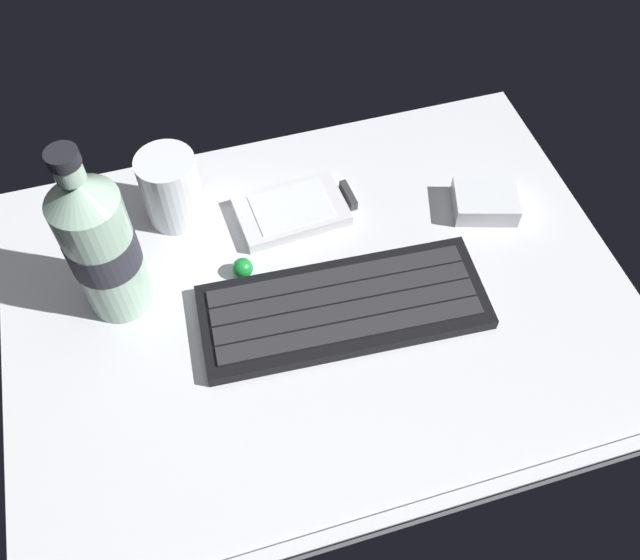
# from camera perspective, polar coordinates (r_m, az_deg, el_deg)

# --- Properties ---
(ground_plane) EXTENTS (0.64, 0.48, 0.03)m
(ground_plane) POSITION_cam_1_polar(r_m,az_deg,el_deg) (0.71, 0.05, -1.97)
(ground_plane) COLOR silver
(keyboard) EXTENTS (0.30, 0.13, 0.02)m
(keyboard) POSITION_cam_1_polar(r_m,az_deg,el_deg) (0.69, 1.99, -2.25)
(keyboard) COLOR black
(keyboard) RESTS_ON ground_plane
(handheld_device) EXTENTS (0.13, 0.08, 0.02)m
(handheld_device) POSITION_cam_1_polar(r_m,az_deg,el_deg) (0.77, -1.96, 5.96)
(handheld_device) COLOR silver
(handheld_device) RESTS_ON ground_plane
(juice_cup) EXTENTS (0.06, 0.06, 0.09)m
(juice_cup) POSITION_cam_1_polar(r_m,az_deg,el_deg) (0.76, -12.37, 7.35)
(juice_cup) COLOR silver
(juice_cup) RESTS_ON ground_plane
(water_bottle) EXTENTS (0.07, 0.07, 0.21)m
(water_bottle) POSITION_cam_1_polar(r_m,az_deg,el_deg) (0.66, -17.99, 2.90)
(water_bottle) COLOR #9EC1A8
(water_bottle) RESTS_ON ground_plane
(charger_block) EXTENTS (0.08, 0.07, 0.02)m
(charger_block) POSITION_cam_1_polar(r_m,az_deg,el_deg) (0.79, 13.71, 6.44)
(charger_block) COLOR silver
(charger_block) RESTS_ON ground_plane
(trackball_mouse) EXTENTS (0.02, 0.02, 0.02)m
(trackball_mouse) POSITION_cam_1_polar(r_m,az_deg,el_deg) (0.72, -6.52, 1.00)
(trackball_mouse) COLOR #198C33
(trackball_mouse) RESTS_ON ground_plane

